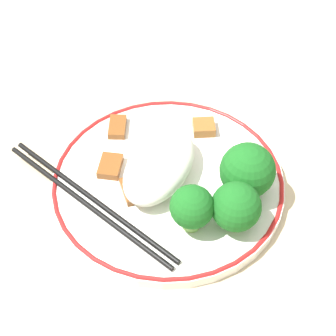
% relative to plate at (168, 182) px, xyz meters
% --- Properties ---
extents(ground_plane, '(3.00, 3.00, 0.00)m').
position_rel_plate_xyz_m(ground_plane, '(0.00, 0.00, -0.01)').
color(ground_plane, '#C6B28E').
extents(plate, '(0.26, 0.26, 0.02)m').
position_rel_plate_xyz_m(plate, '(0.00, 0.00, 0.00)').
color(plate, white).
rests_on(plate, ground_plane).
extents(rice_mound, '(0.12, 0.07, 0.04)m').
position_rel_plate_xyz_m(rice_mound, '(-0.00, -0.01, 0.02)').
color(rice_mound, white).
rests_on(rice_mound, plate).
extents(broccoli_back_left, '(0.05, 0.05, 0.05)m').
position_rel_plate_xyz_m(broccoli_back_left, '(0.05, 0.05, 0.04)').
color(broccoli_back_left, '#7FB756').
rests_on(broccoli_back_left, plate).
extents(broccoli_back_center, '(0.05, 0.05, 0.06)m').
position_rel_plate_xyz_m(broccoli_back_center, '(0.03, 0.09, 0.03)').
color(broccoli_back_center, '#7FB756').
rests_on(broccoli_back_center, plate).
extents(broccoli_back_right, '(0.06, 0.06, 0.06)m').
position_rel_plate_xyz_m(broccoli_back_right, '(-0.02, 0.08, 0.04)').
color(broccoli_back_right, '#7FB756').
rests_on(broccoli_back_right, plate).
extents(meat_near_front, '(0.04, 0.03, 0.01)m').
position_rel_plate_xyz_m(meat_near_front, '(0.01, -0.07, 0.01)').
color(meat_near_front, brown).
rests_on(meat_near_front, plate).
extents(meat_near_left, '(0.04, 0.03, 0.01)m').
position_rel_plate_xyz_m(meat_near_left, '(-0.05, -0.09, 0.01)').
color(meat_near_left, brown).
rests_on(meat_near_left, plate).
extents(meat_near_right, '(0.04, 0.04, 0.01)m').
position_rel_plate_xyz_m(meat_near_right, '(0.03, -0.03, 0.01)').
color(meat_near_right, brown).
rests_on(meat_near_right, plate).
extents(meat_near_back, '(0.03, 0.03, 0.01)m').
position_rel_plate_xyz_m(meat_near_back, '(-0.09, 0.01, 0.01)').
color(meat_near_back, '#995B28').
rests_on(meat_near_back, plate).
extents(chopsticks, '(0.08, 0.24, 0.01)m').
position_rel_plate_xyz_m(chopsticks, '(0.06, -0.06, 0.01)').
color(chopsticks, black).
rests_on(chopsticks, plate).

